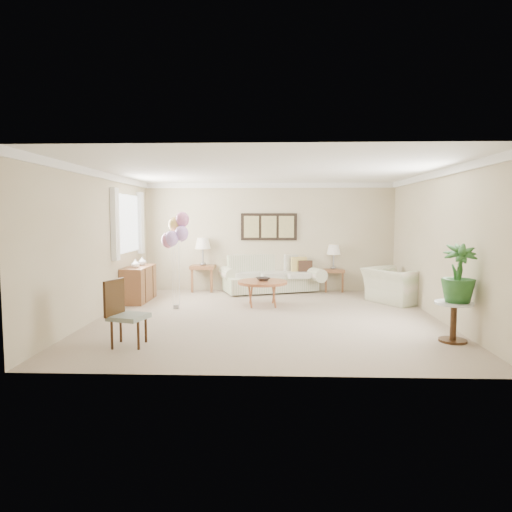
{
  "coord_description": "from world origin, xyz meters",
  "views": [
    {
      "loc": [
        0.1,
        -8.02,
        1.8
      ],
      "look_at": [
        -0.22,
        0.6,
        1.05
      ],
      "focal_mm": 32.0,
      "sensor_mm": 36.0,
      "label": 1
    }
  ],
  "objects_px": {
    "coffee_table": "(262,283)",
    "accent_chair": "(124,312)",
    "balloon_cluster": "(176,232)",
    "sofa": "(271,277)",
    "armchair": "(395,286)"
  },
  "relations": [
    {
      "from": "coffee_table",
      "to": "armchair",
      "type": "bearing_deg",
      "value": 9.2
    },
    {
      "from": "armchair",
      "to": "accent_chair",
      "type": "xyz_separation_m",
      "value": [
        -4.63,
        -3.37,
        0.12
      ]
    },
    {
      "from": "sofa",
      "to": "accent_chair",
      "type": "bearing_deg",
      "value": -113.38
    },
    {
      "from": "sofa",
      "to": "balloon_cluster",
      "type": "bearing_deg",
      "value": -130.41
    },
    {
      "from": "coffee_table",
      "to": "accent_chair",
      "type": "height_order",
      "value": "accent_chair"
    },
    {
      "from": "sofa",
      "to": "armchair",
      "type": "bearing_deg",
      "value": -26.48
    },
    {
      "from": "armchair",
      "to": "balloon_cluster",
      "type": "xyz_separation_m",
      "value": [
        -4.43,
        -0.83,
        1.15
      ]
    },
    {
      "from": "coffee_table",
      "to": "accent_chair",
      "type": "xyz_separation_m",
      "value": [
        -1.86,
        -2.92,
        0.02
      ]
    },
    {
      "from": "coffee_table",
      "to": "balloon_cluster",
      "type": "bearing_deg",
      "value": -166.99
    },
    {
      "from": "sofa",
      "to": "coffee_table",
      "type": "distance_m",
      "value": 1.76
    },
    {
      "from": "coffee_table",
      "to": "balloon_cluster",
      "type": "xyz_separation_m",
      "value": [
        -1.66,
        -0.38,
        1.04
      ]
    },
    {
      "from": "armchair",
      "to": "balloon_cluster",
      "type": "bearing_deg",
      "value": 66.89
    },
    {
      "from": "sofa",
      "to": "armchair",
      "type": "relative_size",
      "value": 2.38
    },
    {
      "from": "accent_chair",
      "to": "balloon_cluster",
      "type": "distance_m",
      "value": 2.74
    },
    {
      "from": "coffee_table",
      "to": "balloon_cluster",
      "type": "relative_size",
      "value": 0.53
    }
  ]
}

